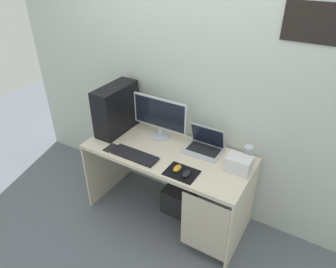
{
  "coord_description": "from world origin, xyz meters",
  "views": [
    {
      "loc": [
        1.15,
        -1.92,
        2.29
      ],
      "look_at": [
        0.0,
        0.0,
        0.93
      ],
      "focal_mm": 32.94,
      "sensor_mm": 36.0,
      "label": 1
    }
  ],
  "objects_px": {
    "laptop": "(204,146)",
    "projector": "(239,164)",
    "keyboard": "(135,155)",
    "subwoofer": "(178,199)",
    "pc_tower": "(116,109)",
    "cell_phone": "(110,148)",
    "mouse_right": "(186,174)",
    "monitor": "(160,116)",
    "speaker": "(248,154)",
    "mouse_left": "(177,168)"
  },
  "relations": [
    {
      "from": "cell_phone",
      "to": "subwoofer",
      "type": "bearing_deg",
      "value": 31.45
    },
    {
      "from": "cell_phone",
      "to": "keyboard",
      "type": "bearing_deg",
      "value": 2.3
    },
    {
      "from": "projector",
      "to": "mouse_right",
      "type": "height_order",
      "value": "projector"
    },
    {
      "from": "pc_tower",
      "to": "keyboard",
      "type": "bearing_deg",
      "value": -34.76
    },
    {
      "from": "keyboard",
      "to": "monitor",
      "type": "bearing_deg",
      "value": 86.96
    },
    {
      "from": "laptop",
      "to": "mouse_left",
      "type": "distance_m",
      "value": 0.38
    },
    {
      "from": "speaker",
      "to": "subwoofer",
      "type": "relative_size",
      "value": 0.56
    },
    {
      "from": "keyboard",
      "to": "cell_phone",
      "type": "distance_m",
      "value": 0.26
    },
    {
      "from": "laptop",
      "to": "cell_phone",
      "type": "bearing_deg",
      "value": -150.76
    },
    {
      "from": "pc_tower",
      "to": "laptop",
      "type": "xyz_separation_m",
      "value": [
        0.88,
        0.12,
        -0.19
      ]
    },
    {
      "from": "speaker",
      "to": "monitor",
      "type": "bearing_deg",
      "value": -176.66
    },
    {
      "from": "mouse_left",
      "to": "subwoofer",
      "type": "bearing_deg",
      "value": 116.34
    },
    {
      "from": "laptop",
      "to": "projector",
      "type": "bearing_deg",
      "value": -19.97
    },
    {
      "from": "projector",
      "to": "keyboard",
      "type": "distance_m",
      "value": 0.87
    },
    {
      "from": "keyboard",
      "to": "mouse_left",
      "type": "xyz_separation_m",
      "value": [
        0.41,
        0.02,
        0.01
      ]
    },
    {
      "from": "speaker",
      "to": "subwoofer",
      "type": "height_order",
      "value": "speaker"
    },
    {
      "from": "pc_tower",
      "to": "projector",
      "type": "bearing_deg",
      "value": -0.62
    },
    {
      "from": "speaker",
      "to": "mouse_right",
      "type": "distance_m",
      "value": 0.56
    },
    {
      "from": "projector",
      "to": "mouse_left",
      "type": "relative_size",
      "value": 2.08
    },
    {
      "from": "cell_phone",
      "to": "subwoofer",
      "type": "distance_m",
      "value": 0.87
    },
    {
      "from": "pc_tower",
      "to": "monitor",
      "type": "xyz_separation_m",
      "value": [
        0.43,
        0.1,
        -0.01
      ]
    },
    {
      "from": "speaker",
      "to": "subwoofer",
      "type": "xyz_separation_m",
      "value": [
        -0.58,
        -0.12,
        -0.69
      ]
    },
    {
      "from": "laptop",
      "to": "projector",
      "type": "xyz_separation_m",
      "value": [
        0.36,
        -0.13,
        0.02
      ]
    },
    {
      "from": "laptop",
      "to": "speaker",
      "type": "relative_size",
      "value": 2.16
    },
    {
      "from": "monitor",
      "to": "laptop",
      "type": "bearing_deg",
      "value": 2.42
    },
    {
      "from": "cell_phone",
      "to": "subwoofer",
      "type": "xyz_separation_m",
      "value": [
        0.53,
        0.32,
        -0.62
      ]
    },
    {
      "from": "monitor",
      "to": "cell_phone",
      "type": "bearing_deg",
      "value": -125.71
    },
    {
      "from": "speaker",
      "to": "cell_phone",
      "type": "height_order",
      "value": "speaker"
    },
    {
      "from": "keyboard",
      "to": "speaker",
      "type": "bearing_deg",
      "value": 26.73
    },
    {
      "from": "keyboard",
      "to": "mouse_left",
      "type": "distance_m",
      "value": 0.41
    },
    {
      "from": "keyboard",
      "to": "mouse_left",
      "type": "relative_size",
      "value": 4.38
    },
    {
      "from": "subwoofer",
      "to": "laptop",
      "type": "bearing_deg",
      "value": 23.08
    },
    {
      "from": "keyboard",
      "to": "mouse_right",
      "type": "relative_size",
      "value": 4.38
    },
    {
      "from": "pc_tower",
      "to": "mouse_right",
      "type": "height_order",
      "value": "pc_tower"
    },
    {
      "from": "mouse_left",
      "to": "cell_phone",
      "type": "distance_m",
      "value": 0.67
    },
    {
      "from": "projector",
      "to": "cell_phone",
      "type": "relative_size",
      "value": 1.54
    },
    {
      "from": "monitor",
      "to": "laptop",
      "type": "distance_m",
      "value": 0.48
    },
    {
      "from": "laptop",
      "to": "speaker",
      "type": "xyz_separation_m",
      "value": [
        0.38,
        0.03,
        0.03
      ]
    },
    {
      "from": "mouse_left",
      "to": "cell_phone",
      "type": "relative_size",
      "value": 0.74
    },
    {
      "from": "mouse_left",
      "to": "subwoofer",
      "type": "xyz_separation_m",
      "value": [
        -0.14,
        0.29,
        -0.64
      ]
    },
    {
      "from": "keyboard",
      "to": "subwoofer",
      "type": "bearing_deg",
      "value": 49.48
    },
    {
      "from": "pc_tower",
      "to": "speaker",
      "type": "distance_m",
      "value": 1.27
    },
    {
      "from": "pc_tower",
      "to": "cell_phone",
      "type": "distance_m",
      "value": 0.4
    },
    {
      "from": "laptop",
      "to": "subwoofer",
      "type": "relative_size",
      "value": 1.21
    },
    {
      "from": "monitor",
      "to": "speaker",
      "type": "height_order",
      "value": "monitor"
    },
    {
      "from": "mouse_left",
      "to": "mouse_right",
      "type": "distance_m",
      "value": 0.1
    },
    {
      "from": "pc_tower",
      "to": "mouse_right",
      "type": "distance_m",
      "value": 0.98
    },
    {
      "from": "speaker",
      "to": "projector",
      "type": "height_order",
      "value": "speaker"
    },
    {
      "from": "speaker",
      "to": "mouse_left",
      "type": "height_order",
      "value": "speaker"
    },
    {
      "from": "pc_tower",
      "to": "mouse_right",
      "type": "bearing_deg",
      "value": -17.46
    }
  ]
}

